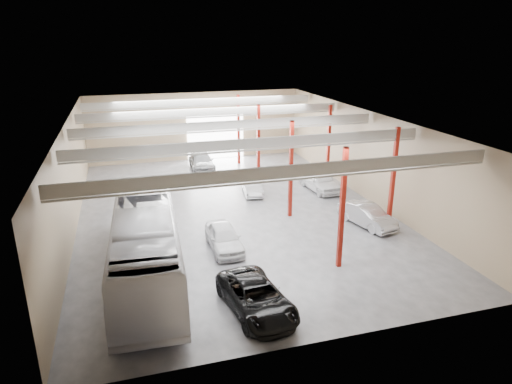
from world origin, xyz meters
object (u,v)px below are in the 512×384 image
car_row_a (224,237)px  car_row_b (252,186)px  black_sedan (256,297)px  car_right_near (367,215)px  car_row_c (202,161)px  car_right_far (320,180)px  coach_bus (146,243)px

car_row_a → car_row_b: car_row_a is taller
black_sedan → car_right_near: (10.30, 7.80, -0.01)m
car_row_b → car_right_near: bearing=-49.5°
black_sedan → car_row_c: size_ratio=1.01×
black_sedan → car_right_near: 12.92m
black_sedan → car_row_c: (1.77, 25.00, 0.03)m
black_sedan → car_row_b: bearing=67.5°
black_sedan → car_right_near: black_sedan is taller
black_sedan → car_right_far: (10.30, 15.81, 0.08)m
car_right_far → coach_bus: bearing=-148.3°
car_row_b → black_sedan: bearing=-98.1°
black_sedan → car_row_c: bearing=78.6°
car_row_a → black_sedan: bearing=-90.5°
car_row_b → car_right_far: size_ratio=0.82×
car_row_b → car_row_c: (-2.73, 8.41, 0.12)m
black_sedan → car_row_a: 7.00m
car_row_a → car_right_far: (10.30, 8.81, 0.07)m
car_right_far → black_sedan: bearing=-127.1°
coach_bus → car_right_near: bearing=13.5°
car_row_c → car_right_near: size_ratio=1.19×
car_row_c → car_right_far: car_right_far is taller
car_right_far → car_row_c: bearing=128.9°
car_right_near → car_right_far: (0.00, 8.01, 0.09)m
car_row_b → coach_bus: bearing=-121.5°
coach_bus → car_right_near: size_ratio=3.08×
coach_bus → car_row_a: 5.27m
car_row_a → car_right_near: (10.30, 0.80, -0.02)m
car_right_near → car_row_b: bearing=109.9°
car_right_near → car_right_far: size_ratio=0.93×
car_row_b → car_right_near: car_right_near is taller
car_row_a → car_right_far: car_right_far is taller
car_row_b → car_row_c: car_row_c is taller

